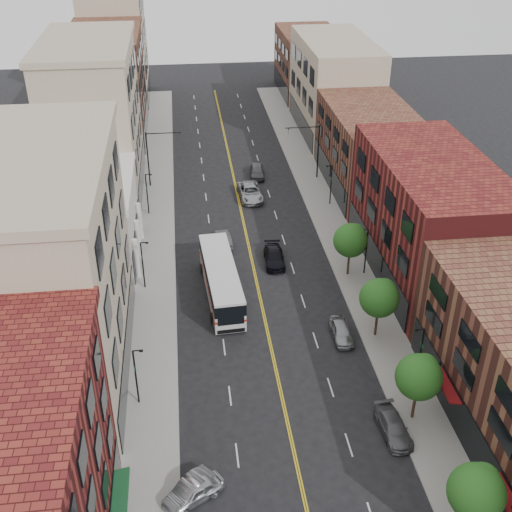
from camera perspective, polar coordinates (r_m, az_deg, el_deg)
name	(u,v)px	position (r m, az deg, el deg)	size (l,w,h in m)	color
ground	(298,473)	(46.06, 3.80, -18.66)	(220.00, 220.00, 0.00)	black
sidewalk_left	(157,233)	(73.21, -8.80, 2.01)	(4.00, 110.00, 0.15)	gray
sidewalk_right	(331,223)	(74.94, 6.65, 2.89)	(4.00, 110.00, 0.15)	gray
bldg_l_tanoffice	(50,275)	(50.73, -17.84, -1.61)	(10.00, 22.00, 18.00)	tan
bldg_l_white	(85,222)	(68.58, -14.95, 2.90)	(10.00, 14.00, 8.00)	silver
bldg_l_far_a	(95,121)	(82.19, -14.15, 11.53)	(10.00, 20.00, 18.00)	tan
bldg_l_far_b	(109,87)	(101.61, -12.96, 14.44)	(10.00, 20.00, 15.00)	brown
bldg_l_far_c	(115,43)	(118.40, -12.41, 18.04)	(10.00, 16.00, 20.00)	tan
bldg_r_mid	(429,218)	(64.99, 15.12, 3.25)	(10.00, 22.00, 12.00)	#581718
bldg_r_far_a	(370,149)	(83.43, 10.09, 9.34)	(10.00, 20.00, 10.00)	brown
bldg_r_far_b	(334,86)	(102.00, 6.95, 14.74)	(10.00, 22.00, 14.00)	tan
bldg_r_far_c	(309,63)	(121.24, 4.72, 16.71)	(10.00, 18.00, 11.00)	brown
tree_r_0	(477,490)	(41.79, 19.09, -19.06)	(3.40, 3.40, 5.59)	black
tree_r_1	(420,375)	(48.09, 14.35, -10.24)	(3.40, 3.40, 5.59)	black
tree_r_2	(380,297)	(55.49, 10.97, -3.56)	(3.40, 3.40, 5.59)	black
tree_r_3	(351,239)	(63.60, 8.46, 1.49)	(3.40, 3.40, 5.59)	black
lamp_l_1	(136,374)	(49.34, -10.60, -10.25)	(0.81, 0.55, 5.05)	black
lamp_l_2	(143,262)	(62.30, -10.01, -0.57)	(0.81, 0.55, 5.05)	black
lamp_l_3	(147,192)	(76.43, -9.64, 5.66)	(0.81, 0.55, 5.05)	black
lamp_r_1	(420,351)	(52.10, 14.39, -8.21)	(0.81, 0.55, 5.05)	black
lamp_r_2	(366,249)	(64.52, 9.74, 0.64)	(0.81, 0.55, 5.05)	black
lamp_r_3	(331,182)	(78.25, 6.66, 6.51)	(0.81, 0.55, 5.05)	black
signal_mast_left	(153,153)	(83.09, -9.12, 9.07)	(4.49, 0.18, 7.20)	black
signal_mast_right	(313,145)	(84.65, 5.08, 9.76)	(4.49, 0.18, 7.20)	black
city_bus	(221,278)	(61.02, -3.13, -1.99)	(3.69, 12.98, 3.30)	silver
car_angle_a	(195,492)	(44.30, -5.45, -20.12)	(1.58, 3.92, 1.33)	#ADAEB5
car_angle_b	(189,490)	(44.47, -5.95, -19.96)	(1.35, 3.88, 1.28)	#9E9FA5
car_parked_mid	(393,427)	(48.88, 12.11, -14.66)	(1.82, 4.48, 1.30)	#58575D
car_parked_far	(341,331)	(56.71, 7.60, -6.65)	(1.65, 4.10, 1.40)	#95989C
car_lane_behind	(223,239)	(70.08, -2.91, 1.53)	(1.44, 4.13, 1.36)	#434347
car_lane_a	(274,257)	(66.64, 1.63, -0.09)	(2.00, 4.92, 1.43)	black
car_lane_b	(250,192)	(80.27, -0.52, 5.69)	(2.74, 5.94, 1.65)	#9EA1A5
car_lane_c	(257,171)	(86.34, 0.08, 7.55)	(1.86, 4.64, 1.58)	#48484D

